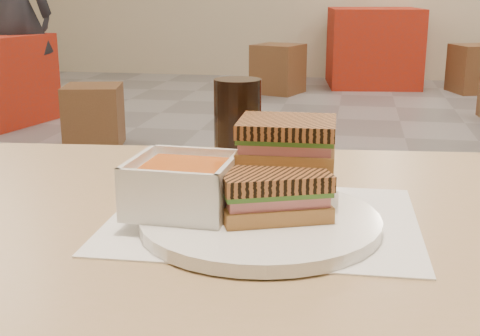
% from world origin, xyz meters
% --- Properties ---
extents(main_table, '(1.26, 0.81, 0.75)m').
position_xyz_m(main_table, '(0.13, -1.95, 0.64)').
color(main_table, '#A37F5B').
rests_on(main_table, ground).
extents(tray_liner, '(0.39, 0.30, 0.00)m').
position_xyz_m(tray_liner, '(0.04, -1.99, 0.75)').
color(tray_liner, white).
rests_on(tray_liner, main_table).
extents(plate, '(0.29, 0.29, 0.02)m').
position_xyz_m(plate, '(0.04, -2.02, 0.76)').
color(plate, white).
rests_on(plate, tray_liner).
extents(soup_bowl, '(0.13, 0.13, 0.06)m').
position_xyz_m(soup_bowl, '(-0.06, -2.01, 0.80)').
color(soup_bowl, white).
rests_on(soup_bowl, plate).
extents(panini_lower, '(0.15, 0.14, 0.06)m').
position_xyz_m(panini_lower, '(0.05, -2.00, 0.80)').
color(panini_lower, '#A9783C').
rests_on(panini_lower, plate).
extents(panini_upper, '(0.12, 0.10, 0.05)m').
position_xyz_m(panini_upper, '(0.06, -1.95, 0.84)').
color(panini_upper, '#A9783C').
rests_on(panini_upper, panini_lower).
extents(cola_glass, '(0.07, 0.07, 0.15)m').
position_xyz_m(cola_glass, '(-0.03, -1.81, 0.83)').
color(cola_glass, black).
rests_on(cola_glass, main_table).
extents(bg_table_2, '(1.04, 1.04, 0.82)m').
position_xyz_m(bg_table_2, '(0.30, 4.48, 0.41)').
color(bg_table_2, '#B41E0A').
rests_on(bg_table_2, ground).
extents(bg_chair_0r, '(0.43, 0.43, 0.41)m').
position_xyz_m(bg_chair_0r, '(-1.58, 1.27, 0.20)').
color(bg_chair_0r, brown).
rests_on(bg_chair_0r, ground).
extents(bg_chair_2l, '(0.55, 0.55, 0.49)m').
position_xyz_m(bg_chair_2l, '(-0.64, 3.75, 0.24)').
color(bg_chair_2l, brown).
rests_on(bg_chair_2l, ground).
extents(bg_chair_2r, '(0.54, 0.54, 0.48)m').
position_xyz_m(bg_chair_2r, '(1.32, 4.15, 0.24)').
color(bg_chair_2r, brown).
rests_on(bg_chair_2r, ground).
extents(patron_a, '(0.65, 0.46, 1.69)m').
position_xyz_m(patron_a, '(-2.53, 2.03, 0.84)').
color(patron_a, black).
rests_on(patron_a, ground).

